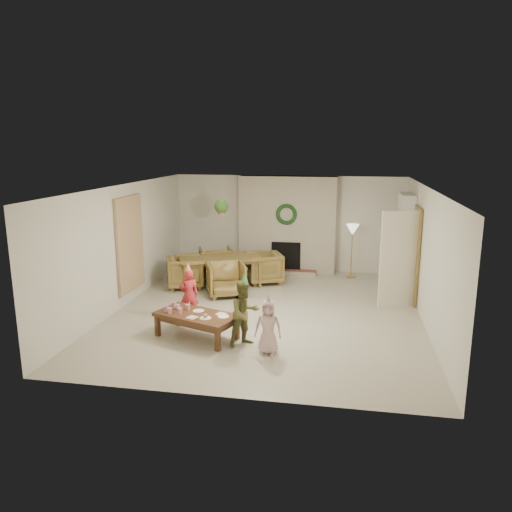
% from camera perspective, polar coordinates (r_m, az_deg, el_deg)
% --- Properties ---
extents(floor, '(7.00, 7.00, 0.00)m').
position_cam_1_polar(floor, '(10.00, 1.29, -6.45)').
color(floor, '#B7B29E').
rests_on(floor, ground).
extents(ceiling, '(7.00, 7.00, 0.00)m').
position_cam_1_polar(ceiling, '(9.47, 1.37, 7.98)').
color(ceiling, white).
rests_on(ceiling, wall_back).
extents(wall_back, '(7.00, 0.00, 7.00)m').
position_cam_1_polar(wall_back, '(13.07, 3.73, 3.77)').
color(wall_back, silver).
rests_on(wall_back, floor).
extents(wall_front, '(7.00, 0.00, 7.00)m').
position_cam_1_polar(wall_front, '(6.35, -3.65, -6.03)').
color(wall_front, silver).
rests_on(wall_front, floor).
extents(wall_left, '(0.00, 7.00, 7.00)m').
position_cam_1_polar(wall_left, '(10.54, -15.00, 1.17)').
color(wall_left, silver).
rests_on(wall_left, floor).
extents(wall_right, '(0.00, 7.00, 7.00)m').
position_cam_1_polar(wall_right, '(9.67, 19.17, -0.14)').
color(wall_right, silver).
rests_on(wall_right, floor).
extents(fireplace_mass, '(2.50, 0.40, 2.50)m').
position_cam_1_polar(fireplace_mass, '(12.87, 3.63, 3.63)').
color(fireplace_mass, '#521517').
rests_on(fireplace_mass, floor).
extents(fireplace_hearth, '(1.60, 0.30, 0.12)m').
position_cam_1_polar(fireplace_hearth, '(12.78, 3.37, -1.89)').
color(fireplace_hearth, maroon).
rests_on(fireplace_hearth, floor).
extents(fireplace_firebox, '(0.75, 0.12, 0.75)m').
position_cam_1_polar(fireplace_firebox, '(12.85, 3.49, -0.02)').
color(fireplace_firebox, black).
rests_on(fireplace_firebox, floor).
extents(fireplace_wreath, '(0.54, 0.10, 0.54)m').
position_cam_1_polar(fireplace_wreath, '(12.60, 3.53, 4.81)').
color(fireplace_wreath, '#143717').
rests_on(fireplace_wreath, fireplace_mass).
extents(floor_lamp_base, '(0.25, 0.25, 0.03)m').
position_cam_1_polar(floor_lamp_base, '(12.76, 10.86, -2.34)').
color(floor_lamp_base, gold).
rests_on(floor_lamp_base, floor).
extents(floor_lamp_post, '(0.03, 0.03, 1.22)m').
position_cam_1_polar(floor_lamp_post, '(12.61, 10.98, 0.37)').
color(floor_lamp_post, gold).
rests_on(floor_lamp_post, floor).
extents(floor_lamp_shade, '(0.33, 0.33, 0.27)m').
position_cam_1_polar(floor_lamp_shade, '(12.50, 11.10, 3.00)').
color(floor_lamp_shade, beige).
rests_on(floor_lamp_shade, floor_lamp_post).
extents(bookshelf_carcass, '(0.30, 1.00, 2.20)m').
position_cam_1_polar(bookshelf_carcass, '(11.91, 16.74, 1.63)').
color(bookshelf_carcass, white).
rests_on(bookshelf_carcass, floor).
extents(bookshelf_shelf_a, '(0.30, 0.92, 0.03)m').
position_cam_1_polar(bookshelf_shelf_a, '(12.05, 16.45, -1.40)').
color(bookshelf_shelf_a, white).
rests_on(bookshelf_shelf_a, bookshelf_carcass).
extents(bookshelf_shelf_b, '(0.30, 0.92, 0.03)m').
position_cam_1_polar(bookshelf_shelf_b, '(11.96, 16.57, 0.46)').
color(bookshelf_shelf_b, white).
rests_on(bookshelf_shelf_b, bookshelf_carcass).
extents(bookshelf_shelf_c, '(0.30, 0.92, 0.03)m').
position_cam_1_polar(bookshelf_shelf_c, '(11.88, 16.69, 2.34)').
color(bookshelf_shelf_c, white).
rests_on(bookshelf_shelf_c, bookshelf_carcass).
extents(bookshelf_shelf_d, '(0.30, 0.92, 0.03)m').
position_cam_1_polar(bookshelf_shelf_d, '(11.82, 16.81, 4.25)').
color(bookshelf_shelf_d, white).
rests_on(bookshelf_shelf_d, bookshelf_carcass).
extents(books_row_lower, '(0.20, 0.40, 0.24)m').
position_cam_1_polar(books_row_lower, '(11.87, 16.47, -0.92)').
color(books_row_lower, '#B6213C').
rests_on(books_row_lower, bookshelf_shelf_a).
extents(books_row_mid, '(0.20, 0.44, 0.24)m').
position_cam_1_polar(books_row_mid, '(11.98, 16.49, 1.17)').
color(books_row_mid, navy).
rests_on(books_row_mid, bookshelf_shelf_b).
extents(books_row_upper, '(0.20, 0.36, 0.22)m').
position_cam_1_polar(books_row_upper, '(11.76, 16.68, 2.88)').
color(books_row_upper, '#B39726').
rests_on(books_row_upper, bookshelf_shelf_c).
extents(door_frame, '(0.05, 0.86, 2.04)m').
position_cam_1_polar(door_frame, '(10.87, 17.95, 0.08)').
color(door_frame, brown).
rests_on(door_frame, floor).
extents(door_leaf, '(0.77, 0.32, 2.00)m').
position_cam_1_polar(door_leaf, '(10.46, 16.14, -0.39)').
color(door_leaf, beige).
rests_on(door_leaf, floor).
extents(curtain_panel, '(0.06, 1.20, 2.00)m').
position_cam_1_polar(curtain_panel, '(10.70, -14.36, 1.37)').
color(curtain_panel, '#CAB88F').
rests_on(curtain_panel, wall_left).
extents(dining_table, '(2.18, 1.72, 0.67)m').
position_cam_1_polar(dining_table, '(11.76, -4.09, -1.80)').
color(dining_table, brown).
rests_on(dining_table, floor).
extents(dining_chair_near, '(1.05, 1.06, 0.74)m').
position_cam_1_polar(dining_chair_near, '(10.95, -3.46, -2.71)').
color(dining_chair_near, brown).
rests_on(dining_chair_near, floor).
extents(dining_chair_far, '(1.05, 1.06, 0.74)m').
position_cam_1_polar(dining_chair_far, '(12.56, -4.63, -0.70)').
color(dining_chair_far, brown).
rests_on(dining_chair_far, floor).
extents(dining_chair_left, '(1.06, 1.05, 0.74)m').
position_cam_1_polar(dining_chair_left, '(11.67, -8.19, -1.84)').
color(dining_chair_left, brown).
rests_on(dining_chair_left, floor).
extents(dining_chair_right, '(1.06, 1.05, 0.74)m').
position_cam_1_polar(dining_chair_right, '(11.94, 0.92, -1.38)').
color(dining_chair_right, brown).
rests_on(dining_chair_right, floor).
extents(hanging_plant_cord, '(0.01, 0.01, 0.70)m').
position_cam_1_polar(hanging_plant_cord, '(11.23, -4.05, 6.91)').
color(hanging_plant_cord, tan).
rests_on(hanging_plant_cord, ceiling).
extents(hanging_plant_pot, '(0.16, 0.16, 0.12)m').
position_cam_1_polar(hanging_plant_pot, '(11.27, -4.02, 5.14)').
color(hanging_plant_pot, '#984F31').
rests_on(hanging_plant_pot, hanging_plant_cord).
extents(hanging_plant_foliage, '(0.32, 0.32, 0.32)m').
position_cam_1_polar(hanging_plant_foliage, '(11.26, -4.03, 5.75)').
color(hanging_plant_foliage, '#244416').
rests_on(hanging_plant_foliage, hanging_plant_pot).
extents(coffee_table_top, '(1.57, 1.16, 0.07)m').
position_cam_1_polar(coffee_table_top, '(8.65, -6.88, -6.83)').
color(coffee_table_top, '#51311B').
rests_on(coffee_table_top, floor).
extents(coffee_table_apron, '(1.43, 1.02, 0.09)m').
position_cam_1_polar(coffee_table_apron, '(8.68, -6.87, -7.31)').
color(coffee_table_apron, '#51311B').
rests_on(coffee_table_apron, floor).
extents(coffee_leg_fl, '(0.10, 0.10, 0.37)m').
position_cam_1_polar(coffee_leg_fl, '(8.91, -11.30, -7.90)').
color(coffee_leg_fl, '#51311B').
rests_on(coffee_leg_fl, floor).
extents(coffee_leg_fr, '(0.10, 0.10, 0.37)m').
position_cam_1_polar(coffee_leg_fr, '(8.16, -4.45, -9.66)').
color(coffee_leg_fr, '#51311B').
rests_on(coffee_leg_fr, floor).
extents(coffee_leg_bl, '(0.10, 0.10, 0.37)m').
position_cam_1_polar(coffee_leg_bl, '(9.32, -8.92, -6.87)').
color(coffee_leg_bl, '#51311B').
rests_on(coffee_leg_bl, floor).
extents(coffee_leg_br, '(0.10, 0.10, 0.37)m').
position_cam_1_polar(coffee_leg_br, '(8.60, -2.22, -8.42)').
color(coffee_leg_br, '#51311B').
rests_on(coffee_leg_br, floor).
extents(cup_a, '(0.10, 0.10, 0.10)m').
position_cam_1_polar(cup_a, '(8.84, -10.36, -5.97)').
color(cup_a, silver).
rests_on(cup_a, coffee_table_top).
extents(cup_b, '(0.10, 0.10, 0.10)m').
position_cam_1_polar(cup_b, '(8.99, -9.45, -5.60)').
color(cup_b, silver).
rests_on(cup_b, coffee_table_top).
extents(cup_c, '(0.10, 0.10, 0.10)m').
position_cam_1_polar(cup_c, '(8.72, -9.94, -6.22)').
color(cup_c, silver).
rests_on(cup_c, coffee_table_top).
extents(cup_d, '(0.10, 0.10, 0.10)m').
position_cam_1_polar(cup_d, '(8.87, -9.03, -5.84)').
color(cup_d, silver).
rests_on(cup_d, coffee_table_top).
extents(cup_e, '(0.10, 0.10, 0.10)m').
position_cam_1_polar(cup_e, '(8.68, -8.80, -6.25)').
color(cup_e, silver).
rests_on(cup_e, coffee_table_top).
extents(cup_f, '(0.10, 0.10, 0.10)m').
position_cam_1_polar(cup_f, '(8.84, -7.90, -5.86)').
color(cup_f, silver).
rests_on(cup_f, coffee_table_top).
extents(plate_a, '(0.25, 0.25, 0.01)m').
position_cam_1_polar(plate_a, '(8.77, -6.65, -6.30)').
color(plate_a, white).
rests_on(plate_a, coffee_table_top).
extents(plate_b, '(0.25, 0.25, 0.01)m').
position_cam_1_polar(plate_b, '(8.40, -5.86, -7.14)').
color(plate_b, white).
rests_on(plate_b, coffee_table_top).
extents(plate_c, '(0.25, 0.25, 0.01)m').
position_cam_1_polar(plate_c, '(8.45, -3.78, -6.99)').
color(plate_c, white).
rests_on(plate_c, coffee_table_top).
extents(food_scoop, '(0.10, 0.10, 0.08)m').
position_cam_1_polar(food_scoop, '(8.39, -5.86, -6.87)').
color(food_scoop, tan).
rests_on(food_scoop, plate_b).
extents(napkin_left, '(0.21, 0.21, 0.01)m').
position_cam_1_polar(napkin_left, '(8.46, -7.40, -7.04)').
color(napkin_left, '#E6AAC3').
rests_on(napkin_left, coffee_table_top).
extents(napkin_right, '(0.21, 0.21, 0.01)m').
position_cam_1_polar(napkin_right, '(8.58, -4.05, -6.70)').
color(napkin_right, '#E6AAC3').
rests_on(napkin_right, coffee_table_top).
extents(child_red, '(0.43, 0.36, 1.00)m').
position_cam_1_polar(child_red, '(9.48, -7.76, -4.48)').
color(child_red, red).
rests_on(child_red, floor).
extents(party_hat_red, '(0.14, 0.14, 0.19)m').
position_cam_1_polar(party_hat_red, '(9.33, -7.86, -1.29)').
color(party_hat_red, '#F3B851').
rests_on(party_hat_red, child_red).
extents(child_plaid, '(0.69, 0.68, 1.12)m').
position_cam_1_polar(child_plaid, '(8.23, -1.34, -6.62)').
color(child_plaid, brown).
rests_on(child_plaid, floor).
extents(party_hat_plaid, '(0.17, 0.17, 0.18)m').
position_cam_1_polar(party_hat_plaid, '(8.05, -1.36, -2.59)').
color(party_hat_plaid, '#49AA4F').
rests_on(party_hat_plaid, child_plaid).
extents(child_pink, '(0.44, 0.29, 0.89)m').
position_cam_1_polar(child_pink, '(7.96, 1.40, -8.17)').
color(child_pink, beige).
rests_on(child_pink, floor).
extents(party_hat_pink, '(0.13, 0.13, 0.16)m').
position_cam_1_polar(party_hat_pink, '(7.80, 1.42, -4.87)').
color(party_hat_pink, '#B4B2B9').
rests_on(party_hat_pink, child_pink).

